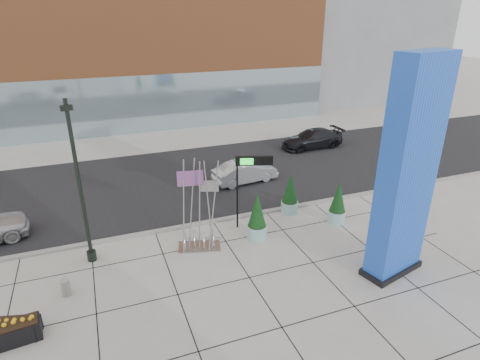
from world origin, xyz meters
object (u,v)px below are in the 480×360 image
object	(u,v)px
lamp_post	(82,200)
public_art_sculpture	(199,226)
car_silver_mid	(245,172)
overhead_street_sign	(250,165)
concrete_bollard	(66,288)
blue_pylon	(407,176)

from	to	relation	value
lamp_post	public_art_sculpture	xyz separation A→B (m)	(4.71, -0.70, -1.78)
car_silver_mid	public_art_sculpture	bearing A→B (deg)	135.97
overhead_street_sign	concrete_bollard	bearing A→B (deg)	-144.90
car_silver_mid	blue_pylon	bearing A→B (deg)	-175.22
blue_pylon	concrete_bollard	bearing A→B (deg)	152.30
public_art_sculpture	car_silver_mid	size ratio (longest dim) A/B	1.05
lamp_post	car_silver_mid	size ratio (longest dim) A/B	1.72
lamp_post	car_silver_mid	bearing A→B (deg)	30.82
public_art_sculpture	car_silver_mid	xyz separation A→B (m)	(4.76, 6.35, -0.46)
concrete_bollard	public_art_sculpture	bearing A→B (deg)	14.20
overhead_street_sign	lamp_post	bearing A→B (deg)	-158.26
blue_pylon	lamp_post	bearing A→B (deg)	141.94
public_art_sculpture	overhead_street_sign	size ratio (longest dim) A/B	1.15
blue_pylon	lamp_post	size ratio (longest dim) A/B	1.25
blue_pylon	overhead_street_sign	size ratio (longest dim) A/B	2.35
lamp_post	public_art_sculpture	world-z (taller)	lamp_post
overhead_street_sign	car_silver_mid	xyz separation A→B (m)	(1.82, 5.21, -2.58)
public_art_sculpture	concrete_bollard	bearing A→B (deg)	-150.75
overhead_street_sign	car_silver_mid	distance (m)	6.09
lamp_post	overhead_street_sign	size ratio (longest dim) A/B	1.88
blue_pylon	public_art_sculpture	size ratio (longest dim) A/B	2.05
public_art_sculpture	car_silver_mid	world-z (taller)	public_art_sculpture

